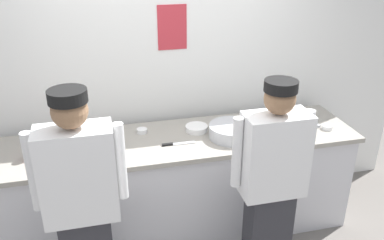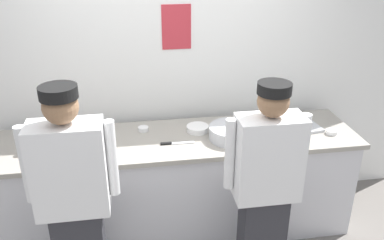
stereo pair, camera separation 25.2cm
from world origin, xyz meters
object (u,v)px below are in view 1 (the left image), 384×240
at_px(chef_near_left, 82,203).
at_px(chef_center, 272,181).
at_px(sheet_tray, 287,124).
at_px(ramekin_green_sauce, 142,131).
at_px(plate_stack_front, 197,128).
at_px(squeeze_bottle_primary, 29,147).
at_px(plate_stack_rear, 73,152).
at_px(mixing_bowl_steel, 232,131).
at_px(chefs_knife, 176,144).
at_px(ramekin_yellow_sauce, 38,145).
at_px(ramekin_red_sauce, 327,127).

relative_size(chef_near_left, chef_center, 1.03).
xyz_separation_m(chef_center, sheet_tray, (0.45, 0.71, 0.07)).
xyz_separation_m(sheet_tray, ramekin_green_sauce, (-1.26, 0.17, 0.01)).
distance_m(plate_stack_front, squeeze_bottle_primary, 1.35).
relative_size(plate_stack_rear, squeeze_bottle_primary, 1.14).
height_order(plate_stack_front, mixing_bowl_steel, mixing_bowl_steel).
height_order(chef_near_left, chefs_knife, chef_near_left).
distance_m(mixing_bowl_steel, ramekin_green_sauce, 0.77).
height_order(mixing_bowl_steel, ramekin_yellow_sauce, mixing_bowl_steel).
relative_size(mixing_bowl_steel, sheet_tray, 0.76).
bearing_deg(chef_center, ramekin_yellow_sauce, 154.03).
xyz_separation_m(chef_near_left, chef_center, (1.31, -0.01, -0.03)).
relative_size(chef_center, mixing_bowl_steel, 4.20).
bearing_deg(plate_stack_front, ramekin_green_sauce, 170.50).
relative_size(chef_near_left, plate_stack_rear, 7.18).
distance_m(plate_stack_front, sheet_tray, 0.81).
relative_size(chef_near_left, plate_stack_front, 8.75).
height_order(plate_stack_rear, sheet_tray, plate_stack_rear).
height_order(mixing_bowl_steel, chefs_knife, mixing_bowl_steel).
xyz_separation_m(ramekin_red_sauce, ramekin_green_sauce, (-1.58, 0.31, -0.00)).
distance_m(ramekin_red_sauce, ramekin_green_sauce, 1.61).
distance_m(sheet_tray, ramekin_green_sauce, 1.28).
bearing_deg(chefs_knife, plate_stack_rear, -179.59).
relative_size(plate_stack_rear, ramekin_red_sauce, 2.53).
relative_size(plate_stack_front, mixing_bowl_steel, 0.49).
distance_m(plate_stack_front, ramekin_green_sauce, 0.47).
relative_size(chef_near_left, sheet_tray, 3.28).
relative_size(chef_center, plate_stack_front, 8.49).
bearing_deg(ramekin_green_sauce, ramekin_red_sauce, -11.20).
bearing_deg(mixing_bowl_steel, chef_center, -81.58).
distance_m(plate_stack_front, plate_stack_rear, 1.04).
relative_size(chef_center, squeeze_bottle_primary, 7.92).
relative_size(chef_near_left, ramekin_red_sauce, 18.13).
bearing_deg(plate_stack_front, chefs_knife, -137.91).
xyz_separation_m(squeeze_bottle_primary, ramekin_green_sauce, (0.87, 0.25, -0.08)).
bearing_deg(plate_stack_front, sheet_tray, -6.40).
height_order(plate_stack_rear, ramekin_red_sauce, plate_stack_rear).
distance_m(plate_stack_rear, chefs_knife, 0.80).
bearing_deg(ramekin_red_sauce, squeeze_bottle_primary, 178.45).
xyz_separation_m(chef_near_left, ramekin_green_sauce, (0.50, 0.87, 0.05)).
bearing_deg(mixing_bowl_steel, sheet_tray, 9.62).
relative_size(chef_center, plate_stack_rear, 6.97).
height_order(chef_near_left, sheet_tray, chef_near_left).
height_order(chef_center, ramekin_yellow_sauce, chef_center).
bearing_deg(ramekin_red_sauce, plate_stack_rear, 179.29).
relative_size(chef_near_left, mixing_bowl_steel, 4.33).
relative_size(plate_stack_front, ramekin_yellow_sauce, 1.86).
distance_m(mixing_bowl_steel, ramekin_red_sauce, 0.86).
xyz_separation_m(mixing_bowl_steel, squeeze_bottle_primary, (-1.60, 0.01, 0.04)).
relative_size(sheet_tray, ramekin_yellow_sauce, 4.95).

